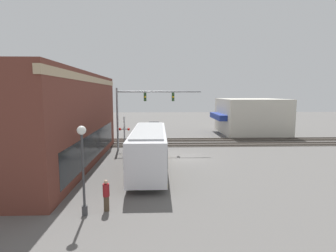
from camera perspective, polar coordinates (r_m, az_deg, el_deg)
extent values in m
plane|color=#605E5B|center=(25.06, 2.70, -6.84)|extent=(120.00, 120.00, 0.00)
cube|color=brown|center=(24.42, -26.79, 1.24)|extent=(18.93, 9.51, 7.73)
cube|color=tan|center=(22.79, -16.55, 9.69)|extent=(19.13, 0.36, 0.50)
cube|color=black|center=(23.15, -15.83, -3.97)|extent=(15.90, 0.12, 2.20)
cube|color=beige|center=(41.70, 17.54, 2.07)|extent=(9.77, 8.83, 5.22)
cube|color=navy|center=(40.32, 10.87, 2.09)|extent=(6.84, 1.20, 0.80)
cube|color=silver|center=(20.58, -4.15, -4.78)|extent=(10.79, 2.55, 2.76)
cube|color=black|center=(20.50, -4.16, -3.64)|extent=(10.58, 2.59, 1.16)
cube|color=gold|center=(20.87, -4.12, -8.04)|extent=(10.58, 2.58, 0.24)
cube|color=#A5A8AA|center=(20.34, -4.19, -0.80)|extent=(9.18, 2.17, 0.12)
cylinder|color=black|center=(23.99, -3.84, -6.26)|extent=(1.00, 2.57, 1.00)
cylinder|color=black|center=(17.45, -4.56, -11.42)|extent=(1.00, 2.57, 1.00)
cylinder|color=gray|center=(28.52, -10.95, 1.49)|extent=(0.20, 0.20, 6.62)
cylinder|color=gray|center=(28.04, -1.96, 7.48)|extent=(0.16, 8.93, 0.16)
cube|color=#284723|center=(28.08, -5.01, 6.33)|extent=(0.30, 0.27, 0.90)
sphere|color=yellow|center=(27.91, -5.03, 6.33)|extent=(0.20, 0.20, 0.20)
cube|color=#284723|center=(28.08, 1.11, 6.36)|extent=(0.30, 0.27, 0.90)
sphere|color=yellow|center=(27.92, 1.12, 6.35)|extent=(0.20, 0.20, 0.20)
cylinder|color=gray|center=(28.02, -9.46, -1.69)|extent=(0.14, 0.14, 3.60)
cube|color=white|center=(27.85, -9.52, 0.95)|extent=(1.41, 0.06, 1.41)
cube|color=white|center=(27.85, -9.52, 0.95)|extent=(1.41, 0.06, 1.41)
cylinder|color=#38383A|center=(27.95, -9.49, -0.68)|extent=(0.08, 0.90, 0.08)
sphere|color=red|center=(27.84, -8.58, -0.69)|extent=(0.28, 0.28, 0.28)
sphere|color=red|center=(27.96, -10.41, -0.69)|extent=(0.28, 0.28, 0.28)
cylinder|color=#38383A|center=(14.31, -17.67, -17.11)|extent=(0.28, 0.28, 0.50)
cylinder|color=#38383A|center=(13.68, -17.95, -10.27)|extent=(0.12, 0.12, 4.07)
sphere|color=white|center=(13.20, -18.33, -0.89)|extent=(0.44, 0.44, 0.44)
cube|color=#332D28|center=(30.90, 1.79, -4.14)|extent=(2.60, 60.00, 0.03)
cube|color=#6B6056|center=(30.18, 1.88, -4.29)|extent=(0.07, 60.00, 0.15)
cube|color=#6B6056|center=(31.59, 1.70, -3.78)|extent=(0.07, 60.00, 0.15)
cube|color=#332D28|center=(34.04, 1.43, -3.09)|extent=(2.60, 60.00, 0.03)
cube|color=#6B6056|center=(33.32, 1.51, -3.20)|extent=(0.07, 60.00, 0.15)
cube|color=#6B6056|center=(34.73, 1.36, -2.78)|extent=(0.07, 60.00, 0.15)
cube|color=silver|center=(35.35, -3.24, -1.90)|extent=(4.21, 1.80, 0.51)
cube|color=black|center=(35.05, -3.26, -1.04)|extent=(2.31, 1.62, 0.63)
cylinder|color=black|center=(36.66, -3.20, -1.88)|extent=(0.64, 1.82, 0.64)
cylinder|color=black|center=(34.09, -3.29, -2.56)|extent=(0.64, 1.82, 0.64)
cube|color=slate|center=(41.83, -3.05, -0.46)|extent=(4.89, 1.80, 0.56)
cube|color=black|center=(41.51, -3.06, 0.33)|extent=(2.69, 1.62, 0.67)
cylinder|color=black|center=(43.36, -3.01, -0.48)|extent=(0.64, 1.82, 0.64)
cylinder|color=black|center=(40.35, -3.09, -1.05)|extent=(0.64, 1.82, 0.64)
cylinder|color=#473828|center=(14.45, -13.25, -16.10)|extent=(0.28, 0.28, 0.79)
cylinder|color=maroon|center=(14.18, -13.33, -13.41)|extent=(0.34, 0.34, 0.66)
sphere|color=tan|center=(14.04, -13.38, -11.75)|extent=(0.21, 0.21, 0.21)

